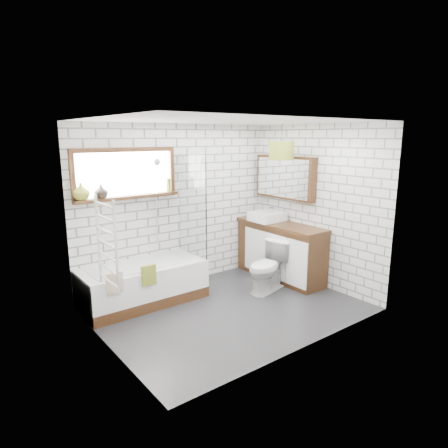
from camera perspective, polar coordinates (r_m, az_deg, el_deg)
floor at (r=5.59m, az=0.82°, el=-12.08°), size 3.40×2.60×0.01m
ceiling at (r=5.09m, az=0.91°, el=14.59°), size 3.40×2.60×0.01m
wall_back at (r=6.25m, az=-6.57°, el=2.56°), size 3.40×0.01×2.50m
wall_front at (r=4.27m, az=11.77°, el=-2.26°), size 3.40×0.01×2.50m
wall_left at (r=4.37m, az=-16.97°, el=-2.20°), size 0.01×2.60×2.50m
wall_right at (r=6.37m, az=13.01°, el=2.51°), size 0.01×2.60×2.50m
window at (r=5.75m, az=-13.80°, el=6.96°), size 1.52×0.16×0.68m
towel_radiator at (r=4.40m, az=-16.39°, el=-2.75°), size 0.06×0.52×1.00m
mirror_cabinet at (r=6.65m, az=8.71°, el=6.58°), size 0.16×1.20×0.70m
shower_riser at (r=6.00m, az=-9.65°, el=3.03°), size 0.02×0.02×1.30m
bathtub at (r=5.80m, az=-11.44°, el=-8.36°), size 1.72×0.76×0.56m
shower_screen at (r=5.93m, az=-4.55°, el=2.63°), size 0.02×0.72×1.50m
towel_green at (r=5.35m, az=-10.71°, el=-7.19°), size 0.20×0.05×0.27m
towel_beige at (r=5.17m, az=-15.38°, el=-8.12°), size 0.21×0.05×0.27m
vanity at (r=6.66m, az=8.05°, el=-3.78°), size 0.52×1.63×0.93m
basin at (r=6.68m, az=6.18°, el=1.09°), size 0.51×0.45×0.15m
tap at (r=6.78m, az=7.17°, el=1.74°), size 0.04×0.04×0.17m
toilet at (r=6.11m, az=6.31°, el=-6.07°), size 0.59×0.83×0.77m
vase_olive at (r=5.52m, az=-19.75°, el=4.22°), size 0.27×0.27×0.23m
vase_dark at (r=5.61m, az=-17.13°, el=4.32°), size 0.21×0.21×0.19m
bottle at (r=6.04m, az=-7.91°, el=5.33°), size 0.08×0.08×0.20m
pendant at (r=6.17m, az=8.22°, el=10.33°), size 0.38×0.38×0.28m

